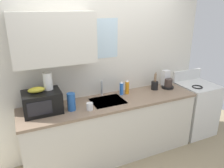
% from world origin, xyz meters
% --- Properties ---
extents(kitchen_wall_assembly, '(3.30, 0.42, 2.50)m').
position_xyz_m(kitchen_wall_assembly, '(-0.14, 0.31, 1.36)').
color(kitchen_wall_assembly, silver).
rests_on(kitchen_wall_assembly, ground).
extents(counter_unit, '(2.53, 0.63, 0.90)m').
position_xyz_m(counter_unit, '(-0.00, 0.00, 0.46)').
color(counter_unit, silver).
rests_on(counter_unit, ground).
extents(sink_faucet, '(0.03, 0.03, 0.23)m').
position_xyz_m(sink_faucet, '(-0.06, 0.24, 1.01)').
color(sink_faucet, '#B2B5BA').
rests_on(sink_faucet, counter_unit).
extents(stove_range, '(0.60, 0.60, 1.08)m').
position_xyz_m(stove_range, '(1.61, 0.00, 0.46)').
color(stove_range, white).
rests_on(stove_range, ground).
extents(microwave, '(0.46, 0.35, 0.27)m').
position_xyz_m(microwave, '(-0.93, 0.05, 1.04)').
color(microwave, black).
rests_on(microwave, counter_unit).
extents(banana_bunch, '(0.20, 0.11, 0.07)m').
position_xyz_m(banana_bunch, '(-0.98, 0.05, 1.20)').
color(banana_bunch, gold).
rests_on(banana_bunch, microwave).
extents(paper_towel_roll, '(0.11, 0.11, 0.22)m').
position_xyz_m(paper_towel_roll, '(-0.83, 0.10, 1.28)').
color(paper_towel_roll, white).
rests_on(paper_towel_roll, microwave).
extents(coffee_maker, '(0.19, 0.21, 0.28)m').
position_xyz_m(coffee_maker, '(1.03, 0.11, 1.00)').
color(coffee_maker, black).
rests_on(coffee_maker, counter_unit).
extents(dish_soap_bottle_blue, '(0.06, 0.06, 0.22)m').
position_xyz_m(dish_soap_bottle_blue, '(0.22, 0.14, 1.00)').
color(dish_soap_bottle_blue, blue).
rests_on(dish_soap_bottle_blue, counter_unit).
extents(dish_soap_bottle_orange, '(0.06, 0.06, 0.23)m').
position_xyz_m(dish_soap_bottle_orange, '(0.32, 0.14, 1.01)').
color(dish_soap_bottle_orange, orange).
rests_on(dish_soap_bottle_orange, counter_unit).
extents(cereal_canister, '(0.10, 0.10, 0.23)m').
position_xyz_m(cereal_canister, '(-0.59, -0.05, 1.01)').
color(cereal_canister, '#2659A5').
rests_on(cereal_canister, counter_unit).
extents(mug_white, '(0.08, 0.08, 0.09)m').
position_xyz_m(mug_white, '(-0.38, -0.14, 0.95)').
color(mug_white, white).
rests_on(mug_white, counter_unit).
extents(utensil_crock, '(0.11, 0.11, 0.28)m').
position_xyz_m(utensil_crock, '(0.80, 0.12, 0.97)').
color(utensil_crock, black).
rests_on(utensil_crock, counter_unit).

